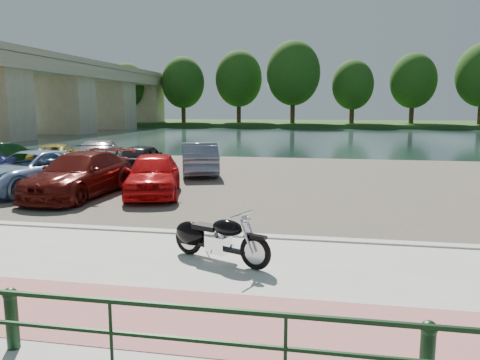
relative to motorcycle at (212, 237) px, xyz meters
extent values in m
plane|color=#595447|center=(-0.15, -0.17, -0.56)|extent=(200.00, 200.00, 0.00)
cube|color=#B8B7AD|center=(-0.15, -1.17, -0.51)|extent=(60.00, 6.00, 0.10)
cube|color=#A7625E|center=(-0.15, -2.67, -0.46)|extent=(60.00, 2.00, 0.01)
cube|color=#B8B7AD|center=(-0.15, 1.83, -0.49)|extent=(60.00, 0.30, 0.14)
cube|color=#454138|center=(-0.15, 10.83, -0.54)|extent=(60.00, 18.00, 0.04)
cube|color=#172928|center=(-0.15, 39.83, -0.56)|extent=(120.00, 40.00, 0.00)
cube|color=#1D4017|center=(-0.15, 71.83, -0.26)|extent=(120.00, 24.00, 0.60)
cube|color=tan|center=(-28.15, 39.83, 6.64)|extent=(7.00, 56.00, 1.40)
cube|color=tan|center=(-28.15, 39.83, 7.64)|extent=(7.00, 56.00, 0.70)
cube|color=tan|center=(-28.15, 41.83, 3.04)|extent=(6.00, 4.00, 7.20)
cube|color=tan|center=(-28.15, 53.83, 3.04)|extent=(6.00, 4.00, 7.20)
cube|color=tan|center=(-28.15, 65.83, 3.04)|extent=(6.00, 4.00, 7.20)
cylinder|color=black|center=(-0.15, -4.17, -0.01)|extent=(0.04, 0.04, 0.90)
cylinder|color=black|center=(1.85, -4.17, -0.01)|extent=(0.04, 0.04, 0.90)
cube|color=black|center=(-0.15, -4.17, 0.42)|extent=(24.00, 0.05, 0.05)
cube|color=black|center=(-0.15, -4.17, 0.04)|extent=(24.00, 0.04, 0.04)
cylinder|color=black|center=(-1.65, -3.87, -0.11)|extent=(0.16, 0.16, 0.70)
sphere|color=black|center=(-1.65, -3.87, 0.26)|extent=(0.18, 0.18, 0.18)
sphere|color=black|center=(3.35, -3.87, 0.26)|extent=(0.18, 0.18, 0.18)
cylinder|color=#392914|center=(-30.15, 64.43, 2.29)|extent=(0.70, 0.70, 4.50)
ellipsoid|color=#183A10|center=(-30.15, 64.43, 5.89)|extent=(6.30, 6.30, 7.56)
cylinder|color=#392914|center=(-21.15, 65.83, 2.51)|extent=(0.70, 0.70, 4.95)
ellipsoid|color=#183A10|center=(-21.15, 65.83, 6.47)|extent=(6.93, 6.93, 8.32)
cylinder|color=#392914|center=(-12.15, 67.23, 2.74)|extent=(0.70, 0.70, 5.40)
ellipsoid|color=#183A10|center=(-12.15, 67.23, 7.06)|extent=(7.56, 7.56, 9.07)
cylinder|color=#392914|center=(-3.15, 64.43, 2.96)|extent=(0.70, 0.70, 5.85)
ellipsoid|color=#183A10|center=(-3.15, 64.43, 7.64)|extent=(8.19, 8.19, 9.83)
cylinder|color=#392914|center=(5.85, 65.83, 2.29)|extent=(0.70, 0.70, 4.50)
ellipsoid|color=#183A10|center=(5.85, 65.83, 5.89)|extent=(6.30, 6.30, 7.56)
cylinder|color=#392914|center=(14.85, 67.23, 2.51)|extent=(0.70, 0.70, 4.95)
ellipsoid|color=#183A10|center=(14.85, 67.23, 6.47)|extent=(6.93, 6.93, 8.32)
torus|color=black|center=(0.95, -0.43, -0.12)|extent=(0.67, 0.38, 0.68)
torus|color=black|center=(-0.56, 0.24, -0.12)|extent=(0.67, 0.38, 0.68)
cylinder|color=#B2B2B7|center=(0.95, -0.43, -0.12)|extent=(0.45, 0.24, 0.46)
cylinder|color=#B2B2B7|center=(-0.56, 0.24, -0.12)|extent=(0.45, 0.24, 0.46)
cylinder|color=silver|center=(0.78, -0.46, 0.18)|extent=(0.32, 0.18, 0.63)
cylinder|color=silver|center=(0.86, -0.28, 0.18)|extent=(0.32, 0.18, 0.63)
cylinder|color=silver|center=(0.65, -0.29, 0.57)|extent=(0.34, 0.70, 0.04)
sphere|color=silver|center=(0.74, -0.33, 0.49)|extent=(0.21, 0.21, 0.16)
sphere|color=silver|center=(0.81, -0.36, 0.49)|extent=(0.15, 0.15, 0.11)
cube|color=black|center=(0.95, -0.43, 0.19)|extent=(0.47, 0.31, 0.06)
cube|color=black|center=(0.20, -0.09, -0.18)|extent=(1.14, 0.58, 0.08)
cube|color=silver|center=(0.15, -0.07, -0.11)|extent=(0.54, 0.47, 0.34)
cylinder|color=silver|center=(0.24, -0.11, 0.09)|extent=(0.30, 0.26, 0.27)
cylinder|color=silver|center=(0.06, -0.03, 0.09)|extent=(0.30, 0.26, 0.27)
ellipsoid|color=black|center=(0.36, -0.17, 0.26)|extent=(0.77, 0.60, 0.32)
cube|color=black|center=(-0.12, 0.05, 0.20)|extent=(0.62, 0.48, 0.10)
ellipsoid|color=black|center=(-0.51, 0.22, 0.00)|extent=(0.80, 0.60, 0.50)
cube|color=black|center=(-0.56, 0.24, -0.07)|extent=(0.44, 0.33, 0.30)
cylinder|color=silver|center=(-0.06, 0.19, -0.24)|extent=(1.04, 0.53, 0.09)
cylinder|color=silver|center=(-0.06, 0.19, -0.16)|extent=(1.04, 0.53, 0.09)
cylinder|color=#B2B2B7|center=(-0.01, -0.20, -0.33)|extent=(0.08, 0.14, 0.22)
imported|color=#95B6D8|center=(-8.55, 6.66, 0.22)|extent=(3.83, 5.84, 1.49)
imported|color=#55100C|center=(-6.26, 6.06, 0.24)|extent=(2.27, 5.30, 1.52)
imported|color=red|center=(-3.80, 6.71, 0.23)|extent=(2.95, 4.76, 1.51)
imported|color=#103B1E|center=(-13.70, 11.96, 0.15)|extent=(1.97, 4.23, 1.34)
imported|color=#AA9027|center=(-11.25, 12.68, 0.11)|extent=(3.50, 4.96, 1.25)
imported|color=gray|center=(-8.80, 12.56, 0.23)|extent=(3.75, 5.61, 1.51)
imported|color=black|center=(-6.31, 11.87, 0.17)|extent=(1.83, 4.15, 1.39)
imported|color=slate|center=(-3.60, 12.07, 0.22)|extent=(2.88, 4.77, 1.49)
camera|label=1|loc=(2.22, -8.83, 2.60)|focal=35.00mm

